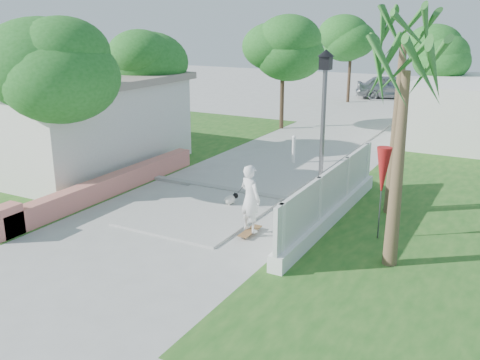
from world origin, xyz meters
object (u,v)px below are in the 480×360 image
Objects in this scene: bollard at (294,149)px; patio_umbrella at (383,173)px; skateboarder at (240,193)px; parked_car at (391,87)px; street_lamp at (323,127)px; dog at (231,199)px.

bollard is 0.47× the size of patio_umbrella.
skateboarder is 0.49× the size of parked_car.
street_lamp reaches higher than skateboarder.
skateboarder is 4.39× the size of dog.
skateboarder is at bearing 165.32° from parked_car.
bollard is 0.24× the size of parked_car.
parked_car is (-1.92, 24.83, 0.02)m from skateboarder.
street_lamp is 2.81m from skateboarder.
street_lamp reaches higher than dog.
patio_umbrella is at bearing -27.76° from street_lamp.
patio_umbrella is at bearing -50.09° from bollard.
bollard is at bearing 129.91° from patio_umbrella.
dog is at bearing -29.37° from skateboarder.
street_lamp reaches higher than bollard.
street_lamp is 2.27m from patio_umbrella.
street_lamp is 1.93× the size of patio_umbrella.
street_lamp is at bearing 152.24° from patio_umbrella.
bollard is at bearing 115.18° from dog.
patio_umbrella is 4.61m from dog.
parked_car reaches higher than bollard.
bollard is at bearing -60.59° from skateboarder.
dog is at bearing -165.54° from street_lamp.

